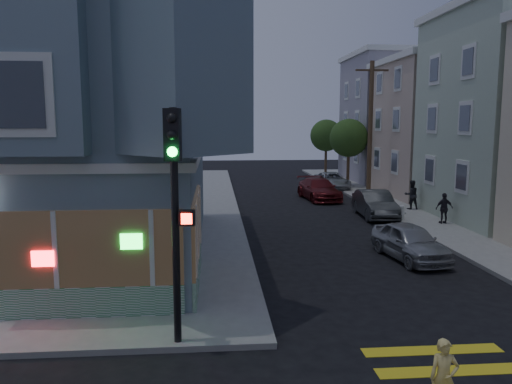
{
  "coord_description": "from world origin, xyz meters",
  "views": [
    {
      "loc": [
        1.62,
        -8.69,
        5.13
      ],
      "look_at": [
        2.97,
        7.48,
        2.87
      ],
      "focal_mm": 35.0,
      "sensor_mm": 36.0,
      "label": 1
    }
  ],
  "objects": [
    {
      "name": "corner_building",
      "position": [
        -6.0,
        10.98,
        5.82
      ],
      "size": [
        14.6,
        14.6,
        11.4
      ],
      "color": "slate",
      "rests_on": "sidewalk_nw"
    },
    {
      "name": "row_house_c",
      "position": [
        19.5,
        25.0,
        4.65
      ],
      "size": [
        12.0,
        8.6,
        9.0
      ],
      "primitive_type": "cube",
      "color": "#BDA892",
      "rests_on": "sidewalk_ne"
    },
    {
      "name": "row_house_d",
      "position": [
        19.5,
        34.0,
        5.4
      ],
      "size": [
        12.0,
        8.6,
        10.5
      ],
      "primitive_type": "cube",
      "color": "gray",
      "rests_on": "sidewalk_ne"
    },
    {
      "name": "utility_pole",
      "position": [
        12.0,
        24.0,
        4.8
      ],
      "size": [
        2.2,
        0.3,
        9.0
      ],
      "color": "#4C3826",
      "rests_on": "sidewalk_ne"
    },
    {
      "name": "street_tree_near",
      "position": [
        12.2,
        30.0,
        3.94
      ],
      "size": [
        3.0,
        3.0,
        5.3
      ],
      "color": "#4C3826",
      "rests_on": "sidewalk_ne"
    },
    {
      "name": "street_tree_far",
      "position": [
        12.2,
        38.0,
        3.94
      ],
      "size": [
        3.0,
        3.0,
        5.3
      ],
      "color": "#4C3826",
      "rests_on": "sidewalk_ne"
    },
    {
      "name": "running_child",
      "position": [
        5.59,
        -0.79,
        0.69
      ],
      "size": [
        0.55,
        0.41,
        1.39
      ],
      "primitive_type": "imported",
      "rotation": [
        0.0,
        0.0,
        -0.16
      ],
      "color": "#EED779",
      "rests_on": "ground"
    },
    {
      "name": "pedestrian_a",
      "position": [
        13.0,
        19.06,
        0.99
      ],
      "size": [
        0.86,
        0.69,
        1.68
      ],
      "primitive_type": "imported",
      "rotation": [
        0.0,
        0.0,
        3.2
      ],
      "color": "#222227",
      "rests_on": "sidewalk_ne"
    },
    {
      "name": "pedestrian_b",
      "position": [
        13.0,
        14.88,
        0.91
      ],
      "size": [
        0.92,
        0.43,
        1.53
      ],
      "primitive_type": "imported",
      "rotation": [
        0.0,
        0.0,
        3.21
      ],
      "color": "#26242C",
      "rests_on": "sidewalk_ne"
    },
    {
      "name": "parked_car_a",
      "position": [
        8.93,
        9.1,
        0.68
      ],
      "size": [
        2.1,
        4.18,
        1.37
      ],
      "primitive_type": "imported",
      "rotation": [
        0.0,
        0.0,
        0.12
      ],
      "color": "#9DA0A4",
      "rests_on": "ground"
    },
    {
      "name": "parked_car_b",
      "position": [
        10.31,
        17.44,
        0.74
      ],
      "size": [
        1.78,
        4.55,
        1.48
      ],
      "primitive_type": "imported",
      "rotation": [
        0.0,
        0.0,
        -0.05
      ],
      "color": "#36393B",
      "rests_on": "ground"
    },
    {
      "name": "parked_car_c",
      "position": [
        8.6,
        23.97,
        0.72
      ],
      "size": [
        2.53,
        5.12,
        1.43
      ],
      "primitive_type": "imported",
      "rotation": [
        0.0,
        0.0,
        0.11
      ],
      "color": "maroon",
      "rests_on": "ground"
    },
    {
      "name": "parked_car_d",
      "position": [
        10.7,
        29.17,
        0.66
      ],
      "size": [
        2.24,
        4.75,
        1.31
      ],
      "primitive_type": "imported",
      "rotation": [
        0.0,
        0.0,
        0.01
      ],
      "color": "#AEB4B9",
      "rests_on": "ground"
    },
    {
      "name": "traffic_signal",
      "position": [
        0.76,
        2.17,
        3.74
      ],
      "size": [
        0.64,
        0.59,
        5.31
      ],
      "rotation": [
        0.0,
        0.0,
        -0.13
      ],
      "color": "black",
      "rests_on": "sidewalk_nw"
    },
    {
      "name": "fire_hydrant",
      "position": [
        11.3,
        16.06,
        0.55
      ],
      "size": [
        0.44,
        0.26,
        0.77
      ],
      "color": "silver",
      "rests_on": "sidewalk_ne"
    }
  ]
}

